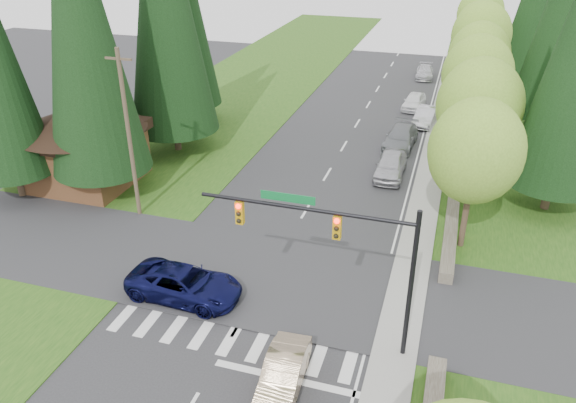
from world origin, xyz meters
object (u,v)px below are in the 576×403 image
at_px(suv_navy, 185,284).
at_px(parked_car_b, 401,138).
at_px(parked_car_c, 426,116).
at_px(parked_car_d, 414,101).
at_px(sedan_champagne, 283,373).
at_px(parked_car_a, 391,165).
at_px(parked_car_e, 425,72).

xyz_separation_m(suv_navy, parked_car_b, (7.35, 22.24, 0.00)).
xyz_separation_m(suv_navy, parked_car_c, (8.75, 28.07, -0.03)).
xyz_separation_m(parked_car_b, parked_car_d, (0.00, 9.88, -0.05)).
xyz_separation_m(sedan_champagne, parked_car_d, (1.20, 36.15, 0.04)).
relative_size(suv_navy, parked_car_d, 1.31).
height_order(suv_navy, parked_car_d, suv_navy).
bearing_deg(parked_car_a, sedan_champagne, -93.57).
bearing_deg(parked_car_e, parked_car_d, -93.00).
relative_size(parked_car_b, parked_car_d, 1.26).
bearing_deg(parked_car_c, parked_car_e, 100.97).
distance_m(parked_car_b, parked_car_e, 21.14).
distance_m(parked_car_c, parked_car_e, 15.38).
bearing_deg(parked_car_e, sedan_champagne, -94.44).
height_order(suv_navy, parked_car_a, parked_car_a).
relative_size(sedan_champagne, parked_car_e, 0.92).
bearing_deg(suv_navy, parked_car_d, -10.40).
height_order(sedan_champagne, parked_car_b, parked_car_b).
height_order(parked_car_b, parked_car_e, parked_car_b).
xyz_separation_m(suv_navy, parked_car_d, (7.35, 32.12, -0.05)).
distance_m(sedan_champagne, parked_car_a, 20.66).
distance_m(parked_car_a, parked_car_d, 15.52).
height_order(sedan_champagne, parked_car_a, parked_car_a).
bearing_deg(parked_car_e, parked_car_c, -87.77).
bearing_deg(parked_car_a, parked_car_d, 89.75).
distance_m(sedan_champagne, parked_car_b, 26.30).
height_order(suv_navy, parked_car_e, suv_navy).
bearing_deg(parked_car_d, sedan_champagne, -86.03).
bearing_deg(parked_car_a, parked_car_e, 89.75).
distance_m(parked_car_d, parked_car_e, 11.26).
height_order(parked_car_a, parked_car_e, parked_car_a).
bearing_deg(sedan_champagne, parked_car_d, 84.53).
bearing_deg(parked_car_b, sedan_champagne, -88.82).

